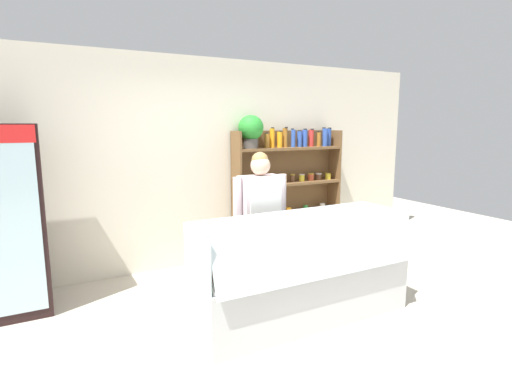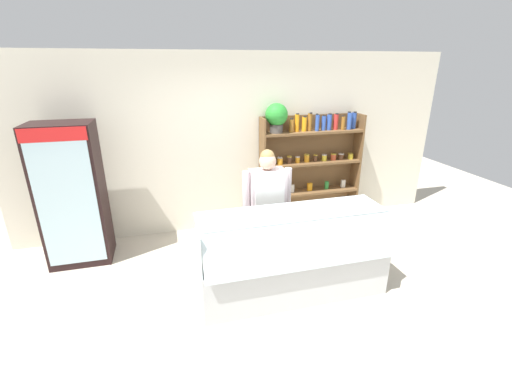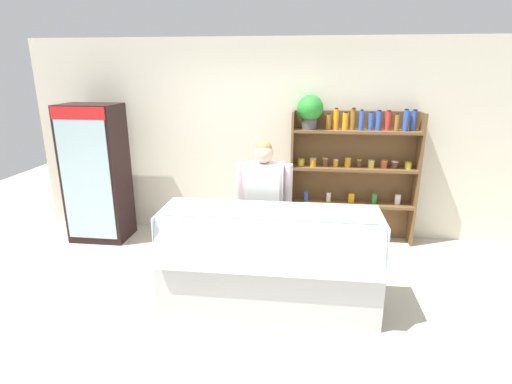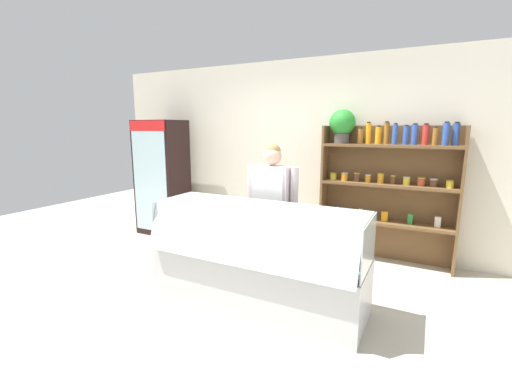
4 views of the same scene
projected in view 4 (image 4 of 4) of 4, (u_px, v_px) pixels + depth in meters
ground_plane at (242, 301)px, 3.49m from camera, size 12.00×12.00×0.00m
back_wall at (310, 155)px, 4.99m from camera, size 6.80×0.10×2.70m
drinks_fridge at (162, 178)px, 5.64m from camera, size 0.75×0.56×1.86m
shelving_unit at (379, 173)px, 4.41m from camera, size 1.67×0.34×1.98m
deli_display_case at (256, 274)px, 3.39m from camera, size 2.11×0.74×1.01m
shop_clerk at (272, 201)px, 3.86m from camera, size 0.62×0.25×1.57m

